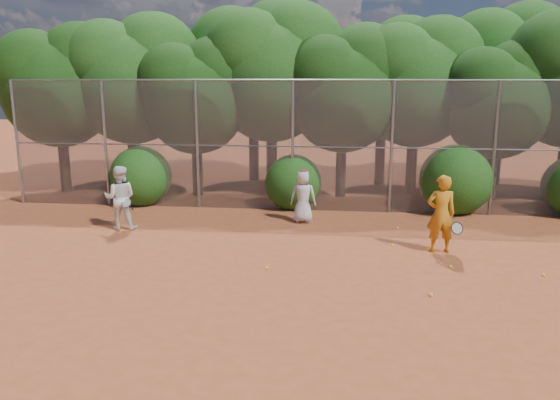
# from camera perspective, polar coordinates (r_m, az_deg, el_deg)

# --- Properties ---
(ground) EXTENTS (80.00, 80.00, 0.00)m
(ground) POSITION_cam_1_polar(r_m,az_deg,el_deg) (11.41, 3.65, -8.29)
(ground) COLOR #954121
(ground) RESTS_ON ground
(fence_back) EXTENTS (20.05, 0.09, 4.03)m
(fence_back) POSITION_cam_1_polar(r_m,az_deg,el_deg) (16.78, 4.33, 5.73)
(fence_back) COLOR gray
(fence_back) RESTS_ON ground
(tree_0) EXTENTS (4.38, 3.81, 6.00)m
(tree_0) POSITION_cam_1_polar(r_m,az_deg,el_deg) (21.14, -22.06, 11.41)
(tree_0) COLOR black
(tree_0) RESTS_ON ground
(tree_1) EXTENTS (4.64, 4.03, 6.35)m
(tree_1) POSITION_cam_1_polar(r_m,az_deg,el_deg) (20.56, -15.13, 12.52)
(tree_1) COLOR black
(tree_1) RESTS_ON ground
(tree_2) EXTENTS (3.99, 3.47, 5.47)m
(tree_2) POSITION_cam_1_polar(r_m,az_deg,el_deg) (19.13, -8.71, 11.08)
(tree_2) COLOR black
(tree_2) RESTS_ON ground
(tree_3) EXTENTS (4.89, 4.26, 6.70)m
(tree_3) POSITION_cam_1_polar(r_m,az_deg,el_deg) (19.64, -0.70, 13.63)
(tree_3) COLOR black
(tree_3) RESTS_ON ground
(tree_4) EXTENTS (4.19, 3.64, 5.73)m
(tree_4) POSITION_cam_1_polar(r_m,az_deg,el_deg) (18.88, 6.75, 11.65)
(tree_4) COLOR black
(tree_4) RESTS_ON ground
(tree_5) EXTENTS (4.51, 3.92, 6.17)m
(tree_5) POSITION_cam_1_polar(r_m,az_deg,el_deg) (19.86, 14.18, 12.25)
(tree_5) COLOR black
(tree_5) RESTS_ON ground
(tree_6) EXTENTS (3.86, 3.36, 5.29)m
(tree_6) POSITION_cam_1_polar(r_m,az_deg,el_deg) (19.37, 21.91, 10.00)
(tree_6) COLOR black
(tree_6) RESTS_ON ground
(tree_9) EXTENTS (4.83, 4.20, 6.62)m
(tree_9) POSITION_cam_1_polar(r_m,az_deg,el_deg) (23.07, -15.42, 12.92)
(tree_9) COLOR black
(tree_9) RESTS_ON ground
(tree_10) EXTENTS (5.15, 4.48, 7.06)m
(tree_10) POSITION_cam_1_polar(r_m,az_deg,el_deg) (21.96, -2.65, 14.13)
(tree_10) COLOR black
(tree_10) RESTS_ON ground
(tree_11) EXTENTS (4.64, 4.03, 6.35)m
(tree_11) POSITION_cam_1_polar(r_m,az_deg,el_deg) (21.35, 10.90, 12.72)
(tree_11) COLOR black
(tree_11) RESTS_ON ground
(tree_12) EXTENTS (5.02, 4.37, 6.88)m
(tree_12) POSITION_cam_1_polar(r_m,az_deg,el_deg) (22.73, 22.50, 12.87)
(tree_12) COLOR black
(tree_12) RESTS_ON ground
(bush_0) EXTENTS (2.00, 2.00, 2.00)m
(bush_0) POSITION_cam_1_polar(r_m,az_deg,el_deg) (18.39, -14.34, 2.67)
(bush_0) COLOR #174210
(bush_0) RESTS_ON ground
(bush_1) EXTENTS (1.80, 1.80, 1.80)m
(bush_1) POSITION_cam_1_polar(r_m,az_deg,el_deg) (17.30, 1.38, 2.11)
(bush_1) COLOR #174210
(bush_1) RESTS_ON ground
(bush_2) EXTENTS (2.20, 2.20, 2.20)m
(bush_2) POSITION_cam_1_polar(r_m,az_deg,el_deg) (17.57, 17.87, 2.32)
(bush_2) COLOR #174210
(bush_2) RESTS_ON ground
(player_yellow) EXTENTS (0.88, 0.57, 1.87)m
(player_yellow) POSITION_cam_1_polar(r_m,az_deg,el_deg) (13.41, 16.48, -1.41)
(player_yellow) COLOR orange
(player_yellow) RESTS_ON ground
(player_teen) EXTENTS (0.74, 0.48, 1.54)m
(player_teen) POSITION_cam_1_polar(r_m,az_deg,el_deg) (15.58, 2.43, 0.40)
(player_teen) COLOR silver
(player_teen) RESTS_ON ground
(player_white) EXTENTS (0.96, 0.86, 1.75)m
(player_white) POSITION_cam_1_polar(r_m,az_deg,el_deg) (15.47, -16.37, 0.22)
(player_white) COLOR white
(player_white) RESTS_ON ground
(ball_0) EXTENTS (0.07, 0.07, 0.07)m
(ball_0) POSITION_cam_1_polar(r_m,az_deg,el_deg) (13.63, 15.26, -5.05)
(ball_0) COLOR yellow
(ball_0) RESTS_ON ground
(ball_1) EXTENTS (0.07, 0.07, 0.07)m
(ball_1) POSITION_cam_1_polar(r_m,az_deg,el_deg) (13.77, 11.67, -4.66)
(ball_1) COLOR yellow
(ball_1) RESTS_ON ground
(ball_2) EXTENTS (0.07, 0.07, 0.07)m
(ball_2) POSITION_cam_1_polar(r_m,az_deg,el_deg) (10.94, 15.50, -9.52)
(ball_2) COLOR yellow
(ball_2) RESTS_ON ground
(ball_3) EXTENTS (0.07, 0.07, 0.07)m
(ball_3) POSITION_cam_1_polar(r_m,az_deg,el_deg) (12.80, 25.79, -7.05)
(ball_3) COLOR yellow
(ball_3) RESTS_ON ground
(ball_4) EXTENTS (0.07, 0.07, 0.07)m
(ball_4) POSITION_cam_1_polar(r_m,az_deg,el_deg) (11.95, -1.39, -7.11)
(ball_4) COLOR yellow
(ball_4) RESTS_ON ground
(ball_5) EXTENTS (0.07, 0.07, 0.07)m
(ball_5) POSITION_cam_1_polar(r_m,az_deg,el_deg) (15.34, 12.19, -2.88)
(ball_5) COLOR yellow
(ball_5) RESTS_ON ground
(ball_6) EXTENTS (0.07, 0.07, 0.07)m
(ball_6) POSITION_cam_1_polar(r_m,az_deg,el_deg) (12.59, 17.37, -6.66)
(ball_6) COLOR yellow
(ball_6) RESTS_ON ground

